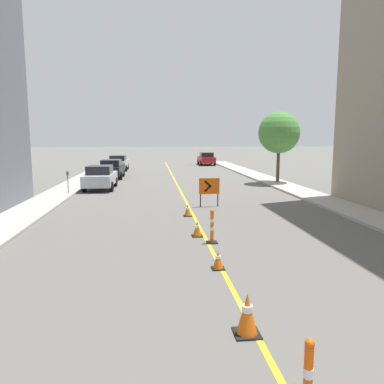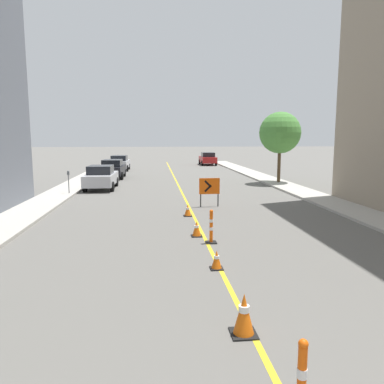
# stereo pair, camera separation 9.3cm
# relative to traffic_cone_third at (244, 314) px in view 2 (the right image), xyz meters

# --- Properties ---
(lane_stripe) EXTENTS (0.12, 56.95, 0.01)m
(lane_stripe) POSITION_rel_traffic_cone_third_xyz_m (0.16, 18.44, -0.37)
(lane_stripe) COLOR gold
(lane_stripe) RESTS_ON ground_plane
(sidewalk_left) EXTENTS (1.98, 56.95, 0.12)m
(sidewalk_left) POSITION_rel_traffic_cone_third_xyz_m (-7.30, 18.44, -0.31)
(sidewalk_left) COLOR #ADA89E
(sidewalk_left) RESTS_ON ground_plane
(sidewalk_right) EXTENTS (1.98, 56.95, 0.12)m
(sidewalk_right) POSITION_rel_traffic_cone_third_xyz_m (7.62, 18.44, -0.31)
(sidewalk_right) COLOR #ADA89E
(sidewalk_right) RESTS_ON ground_plane
(traffic_cone_third) EXTENTS (0.46, 0.46, 0.75)m
(traffic_cone_third) POSITION_rel_traffic_cone_third_xyz_m (0.00, 0.00, 0.00)
(traffic_cone_third) COLOR black
(traffic_cone_third) RESTS_ON ground_plane
(traffic_cone_fourth) EXTENTS (0.34, 0.34, 0.50)m
(traffic_cone_fourth) POSITION_rel_traffic_cone_third_xyz_m (0.07, 3.31, -0.12)
(traffic_cone_fourth) COLOR black
(traffic_cone_fourth) RESTS_ON ground_plane
(traffic_cone_fifth) EXTENTS (0.38, 0.38, 0.54)m
(traffic_cone_fifth) POSITION_rel_traffic_cone_third_xyz_m (-0.09, 6.63, -0.11)
(traffic_cone_fifth) COLOR black
(traffic_cone_fifth) RESTS_ON ground_plane
(traffic_cone_farthest) EXTENTS (0.36, 0.36, 0.53)m
(traffic_cone_farthest) POSITION_rel_traffic_cone_third_xyz_m (-0.10, 10.06, -0.11)
(traffic_cone_farthest) COLOR black
(traffic_cone_farthest) RESTS_ON ground_plane
(delineator_post_rear) EXTENTS (0.35, 0.35, 1.11)m
(delineator_post_rear) POSITION_rel_traffic_cone_third_xyz_m (0.29, 5.76, 0.10)
(delineator_post_rear) COLOR black
(delineator_post_rear) RESTS_ON ground_plane
(arrow_barricade_primary) EXTENTS (1.03, 0.12, 1.43)m
(arrow_barricade_primary) POSITION_rel_traffic_cone_third_xyz_m (1.18, 12.23, 0.61)
(arrow_barricade_primary) COLOR #EF560C
(arrow_barricade_primary) RESTS_ON ground_plane
(parked_car_curb_near) EXTENTS (1.94, 4.33, 1.59)m
(parked_car_curb_near) POSITION_rel_traffic_cone_third_xyz_m (-5.11, 19.41, 0.43)
(parked_car_curb_near) COLOR #B7B7BC
(parked_car_curb_near) RESTS_ON ground_plane
(parked_car_curb_mid) EXTENTS (1.96, 4.36, 1.59)m
(parked_car_curb_mid) POSITION_rel_traffic_cone_third_xyz_m (-5.08, 26.24, 0.43)
(parked_car_curb_mid) COLOR black
(parked_car_curb_mid) RESTS_ON ground_plane
(parked_car_curb_far) EXTENTS (1.95, 4.36, 1.59)m
(parked_car_curb_far) POSITION_rel_traffic_cone_third_xyz_m (-5.20, 33.90, 0.43)
(parked_car_curb_far) COLOR #B7B7BC
(parked_car_curb_far) RESTS_ON ground_plane
(parked_car_opposite_side) EXTENTS (1.93, 4.30, 1.59)m
(parked_car_opposite_side) POSITION_rel_traffic_cone_third_xyz_m (5.18, 41.06, 0.43)
(parked_car_opposite_side) COLOR maroon
(parked_car_opposite_side) RESTS_ON ground_plane
(parking_meter_far_curb) EXTENTS (0.12, 0.11, 1.36)m
(parking_meter_far_curb) POSITION_rel_traffic_cone_third_xyz_m (-6.66, 16.81, 0.71)
(parking_meter_far_curb) COLOR #4C4C51
(parking_meter_far_curb) RESTS_ON sidewalk_left
(street_tree_right_near) EXTENTS (3.05, 3.05, 5.19)m
(street_tree_right_near) POSITION_rel_traffic_cone_third_xyz_m (7.72, 21.12, 3.40)
(street_tree_right_near) COLOR #4C3823
(street_tree_right_near) RESTS_ON sidewalk_right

